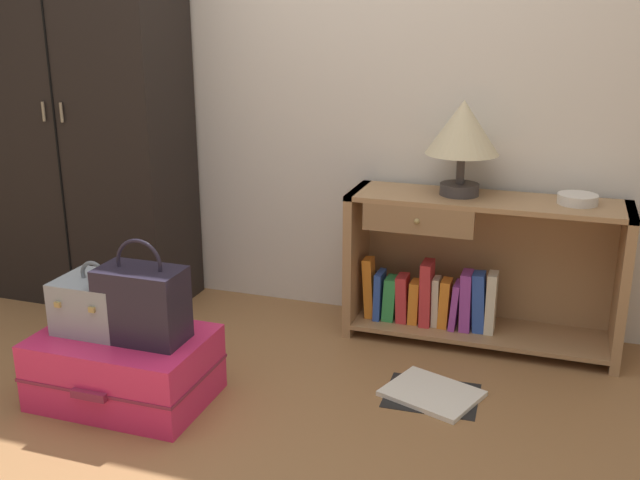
% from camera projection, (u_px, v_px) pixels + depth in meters
% --- Properties ---
extents(ground_plane, '(9.00, 9.00, 0.00)m').
position_uv_depth(ground_plane, '(201.00, 463.00, 2.45)').
color(ground_plane, olive).
extents(back_wall, '(6.40, 0.10, 2.60)m').
position_uv_depth(back_wall, '(338.00, 42.00, 3.41)').
color(back_wall, silver).
rests_on(back_wall, ground_plane).
extents(wardrobe, '(0.99, 0.47, 1.98)m').
position_uv_depth(wardrobe, '(84.00, 106.00, 3.61)').
color(wardrobe, black).
rests_on(wardrobe, ground_plane).
extents(bookshelf, '(1.19, 0.35, 0.67)m').
position_uv_depth(bookshelf, '(470.00, 272.00, 3.28)').
color(bookshelf, '#A37A51').
rests_on(bookshelf, ground_plane).
extents(table_lamp, '(0.32, 0.32, 0.41)m').
position_uv_depth(table_lamp, '(463.00, 131.00, 3.12)').
color(table_lamp, '#3D3838').
rests_on(table_lamp, bookshelf).
extents(bowl, '(0.16, 0.16, 0.04)m').
position_uv_depth(bowl, '(578.00, 199.00, 3.05)').
color(bowl, silver).
rests_on(bowl, bookshelf).
extents(suitcase_large, '(0.65, 0.46, 0.27)m').
position_uv_depth(suitcase_large, '(125.00, 367.00, 2.82)').
color(suitcase_large, '#DB2860').
rests_on(suitcase_large, ground_plane).
extents(train_case, '(0.27, 0.25, 0.28)m').
position_uv_depth(train_case, '(96.00, 303.00, 2.81)').
color(train_case, '#8E99A3').
rests_on(train_case, suitcase_large).
extents(handbag, '(0.32, 0.18, 0.39)m').
position_uv_depth(handbag, '(142.00, 303.00, 2.70)').
color(handbag, '#231E2D').
rests_on(handbag, suitcase_large).
extents(bottle, '(0.06, 0.06, 0.17)m').
position_uv_depth(bottle, '(32.00, 366.00, 2.95)').
color(bottle, white).
rests_on(bottle, ground_plane).
extents(open_book_on_floor, '(0.42, 0.37, 0.02)m').
position_uv_depth(open_book_on_floor, '(432.00, 394.00, 2.87)').
color(open_book_on_floor, white).
rests_on(open_book_on_floor, ground_plane).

